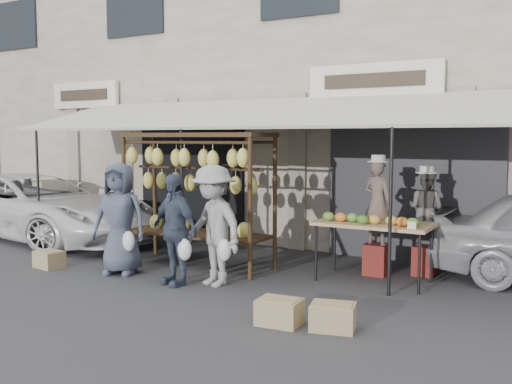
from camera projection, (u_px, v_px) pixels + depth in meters
ground_plane at (191, 291)px, 8.04m from camera, size 90.00×90.00×0.00m
shophouse at (354, 74)px, 13.31m from camera, size 24.00×6.15×7.30m
awning at (268, 113)px, 9.76m from camera, size 10.00×2.35×2.92m
banana_rack at (195, 173)px, 9.42m from camera, size 2.60×0.90×2.24m
produce_table at (373, 224)px, 8.44m from camera, size 1.70×0.90×1.04m
vendor_left at (378, 202)px, 8.88m from camera, size 0.55×0.44×1.32m
vendor_right at (426, 209)px, 8.85m from camera, size 0.67×0.57×1.18m
customer_left at (120, 218)px, 8.98m from camera, size 0.99×0.79×1.77m
customer_mid at (174, 229)px, 8.33m from camera, size 1.03×0.63×1.64m
customer_right at (213, 225)px, 8.29m from camera, size 1.29×0.98×1.76m
stool_left at (376, 259)px, 8.96m from camera, size 0.41×0.41×0.49m
stool_right at (424, 261)px, 8.93m from camera, size 0.36×0.36×0.47m
crate_near_a at (279, 312)px, 6.59m from camera, size 0.52×0.41×0.30m
crate_near_b at (333, 317)px, 6.40m from camera, size 0.56×0.48×0.29m
crate_far at (49, 259)px, 9.48m from camera, size 0.50×0.41×0.28m
van at (30, 190)px, 12.50m from camera, size 5.09×2.80×2.03m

